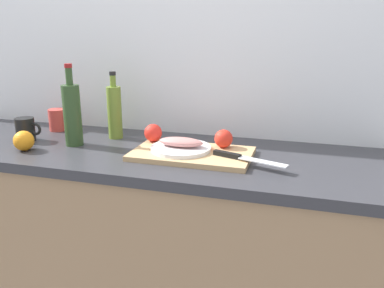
% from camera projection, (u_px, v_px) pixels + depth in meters
% --- Properties ---
extents(back_wall, '(3.20, 0.05, 2.50)m').
position_uv_depth(back_wall, '(163.00, 57.00, 1.85)').
color(back_wall, white).
rests_on(back_wall, ground_plane).
extents(kitchen_counter, '(2.00, 0.60, 0.90)m').
position_uv_depth(kitchen_counter, '(141.00, 246.00, 1.78)').
color(kitchen_counter, '#9E7A56').
rests_on(kitchen_counter, ground_plane).
extents(cutting_board, '(0.46, 0.27, 0.02)m').
position_uv_depth(cutting_board, '(192.00, 154.00, 1.55)').
color(cutting_board, tan).
rests_on(cutting_board, kitchen_counter).
extents(white_plate, '(0.24, 0.24, 0.01)m').
position_uv_depth(white_plate, '(181.00, 148.00, 1.56)').
color(white_plate, white).
rests_on(white_plate, cutting_board).
extents(fish_fillet, '(0.18, 0.08, 0.04)m').
position_uv_depth(fish_fillet, '(181.00, 142.00, 1.56)').
color(fish_fillet, tan).
rests_on(fish_fillet, white_plate).
extents(chef_knife, '(0.28, 0.12, 0.02)m').
position_uv_depth(chef_knife, '(240.00, 157.00, 1.45)').
color(chef_knife, silver).
rests_on(chef_knife, cutting_board).
extents(tomato_0, '(0.07, 0.07, 0.07)m').
position_uv_depth(tomato_0, '(224.00, 139.00, 1.59)').
color(tomato_0, red).
rests_on(tomato_0, cutting_board).
extents(tomato_1, '(0.07, 0.07, 0.07)m').
position_uv_depth(tomato_1, '(153.00, 133.00, 1.67)').
color(tomato_1, red).
rests_on(tomato_1, cutting_board).
extents(olive_oil_bottle, '(0.06, 0.06, 0.30)m').
position_uv_depth(olive_oil_bottle, '(115.00, 111.00, 1.78)').
color(olive_oil_bottle, olive).
rests_on(olive_oil_bottle, kitchen_counter).
extents(wine_bottle, '(0.07, 0.07, 0.34)m').
position_uv_depth(wine_bottle, '(72.00, 114.00, 1.67)').
color(wine_bottle, '#2D4723').
rests_on(wine_bottle, kitchen_counter).
extents(coffee_mug_0, '(0.12, 0.08, 0.10)m').
position_uv_depth(coffee_mug_0, '(26.00, 129.00, 1.76)').
color(coffee_mug_0, black).
rests_on(coffee_mug_0, kitchen_counter).
extents(coffee_mug_1, '(0.12, 0.08, 0.10)m').
position_uv_depth(coffee_mug_1, '(58.00, 120.00, 1.93)').
color(coffee_mug_1, '#CC3F38').
rests_on(coffee_mug_1, kitchen_counter).
extents(orange_1, '(0.08, 0.08, 0.08)m').
position_uv_depth(orange_1, '(24.00, 141.00, 1.62)').
color(orange_1, orange).
rests_on(orange_1, kitchen_counter).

